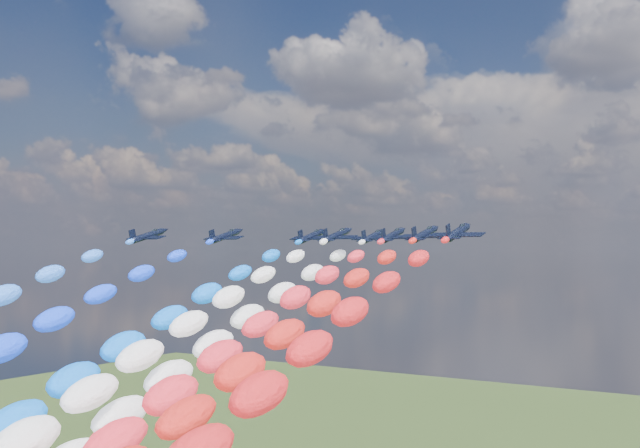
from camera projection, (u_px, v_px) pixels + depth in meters
The scene contains 12 objects.
jet_0 at pixel (148, 236), 157.58m from camera, with size 8.44×11.31×2.49m, color black, non-canonical shape.
jet_1 at pixel (225, 236), 160.63m from camera, with size 8.44×11.31×2.49m, color black, non-canonical shape.
jet_2 at pixel (311, 236), 163.38m from camera, with size 8.44×11.31×2.49m, color black, non-canonical shape.
trail_2 at pixel (48, 423), 108.22m from camera, with size 6.55×126.41×55.88m, color blue, non-canonical shape.
jet_3 at pixel (337, 235), 152.82m from camera, with size 8.44×11.31×2.49m, color black, non-canonical shape.
trail_3 at pixel (59, 442), 97.66m from camera, with size 6.55×126.41×55.88m, color white, non-canonical shape.
jet_4 at pixel (373, 236), 165.47m from camera, with size 8.44×11.31×2.49m, color black, non-canonical shape.
trail_4 at pixel (145, 420), 110.31m from camera, with size 6.55×126.41×55.88m, color white, non-canonical shape.
jet_5 at pixel (393, 235), 151.93m from camera, with size 8.44×11.31×2.49m, color black, non-canonical shape.
trail_5 at pixel (144, 444), 96.77m from camera, with size 6.55×126.41×55.88m, color #F4293A, non-canonical shape.
jet_6 at pixel (425, 234), 138.22m from camera, with size 8.44×11.31×2.49m, color black, non-canonical shape.
jet_7 at pixel (458, 232), 123.85m from camera, with size 8.44×11.31×2.49m, color black, non-canonical shape.
Camera 1 is at (79.71, -120.71, 89.54)m, focal length 45.44 mm.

